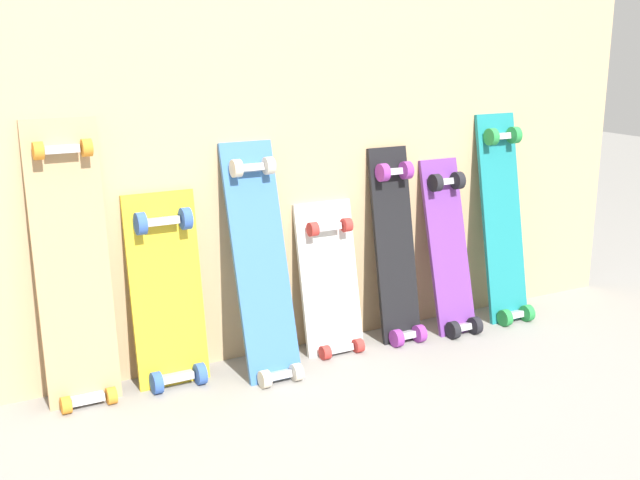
{
  "coord_description": "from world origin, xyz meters",
  "views": [
    {
      "loc": [
        -1.22,
        -2.35,
        1.11
      ],
      "look_at": [
        0.0,
        -0.07,
        0.42
      ],
      "focal_mm": 44.09,
      "sensor_mm": 36.0,
      "label": 1
    }
  ],
  "objects_px": {
    "skateboard_purple": "(450,255)",
    "skateboard_yellow": "(168,299)",
    "skateboard_blue": "(262,272)",
    "skateboard_teal": "(504,226)",
    "skateboard_natural": "(74,276)",
    "skateboard_white": "(331,288)",
    "skateboard_black": "(396,254)"
  },
  "relations": [
    {
      "from": "skateboard_white",
      "to": "skateboard_purple",
      "type": "height_order",
      "value": "skateboard_purple"
    },
    {
      "from": "skateboard_purple",
      "to": "skateboard_teal",
      "type": "distance_m",
      "value": 0.28
    },
    {
      "from": "skateboard_purple",
      "to": "skateboard_blue",
      "type": "bearing_deg",
      "value": -178.27
    },
    {
      "from": "skateboard_natural",
      "to": "skateboard_white",
      "type": "relative_size",
      "value": 1.55
    },
    {
      "from": "skateboard_white",
      "to": "skateboard_teal",
      "type": "bearing_deg",
      "value": -1.79
    },
    {
      "from": "skateboard_natural",
      "to": "skateboard_blue",
      "type": "relative_size",
      "value": 1.12
    },
    {
      "from": "skateboard_yellow",
      "to": "skateboard_blue",
      "type": "distance_m",
      "value": 0.32
    },
    {
      "from": "skateboard_white",
      "to": "skateboard_teal",
      "type": "height_order",
      "value": "skateboard_teal"
    },
    {
      "from": "skateboard_yellow",
      "to": "skateboard_teal",
      "type": "relative_size",
      "value": 0.78
    },
    {
      "from": "skateboard_yellow",
      "to": "skateboard_blue",
      "type": "height_order",
      "value": "skateboard_blue"
    },
    {
      "from": "skateboard_yellow",
      "to": "skateboard_black",
      "type": "bearing_deg",
      "value": -1.48
    },
    {
      "from": "skateboard_purple",
      "to": "skateboard_teal",
      "type": "bearing_deg",
      "value": 2.18
    },
    {
      "from": "skateboard_black",
      "to": "skateboard_purple",
      "type": "xyz_separation_m",
      "value": [
        0.23,
        -0.02,
        -0.03
      ]
    },
    {
      "from": "skateboard_yellow",
      "to": "skateboard_blue",
      "type": "xyz_separation_m",
      "value": [
        0.3,
        -0.07,
        0.07
      ]
    },
    {
      "from": "skateboard_blue",
      "to": "skateboard_black",
      "type": "distance_m",
      "value": 0.56
    },
    {
      "from": "skateboard_yellow",
      "to": "skateboard_purple",
      "type": "distance_m",
      "value": 1.09
    },
    {
      "from": "skateboard_blue",
      "to": "skateboard_yellow",
      "type": "bearing_deg",
      "value": 167.6
    },
    {
      "from": "skateboard_yellow",
      "to": "skateboard_black",
      "type": "relative_size",
      "value": 0.88
    },
    {
      "from": "skateboard_natural",
      "to": "skateboard_white",
      "type": "distance_m",
      "value": 0.89
    },
    {
      "from": "skateboard_blue",
      "to": "skateboard_purple",
      "type": "relative_size",
      "value": 1.17
    },
    {
      "from": "skateboard_yellow",
      "to": "skateboard_black",
      "type": "height_order",
      "value": "skateboard_black"
    },
    {
      "from": "skateboard_white",
      "to": "skateboard_teal",
      "type": "relative_size",
      "value": 0.69
    },
    {
      "from": "skateboard_white",
      "to": "skateboard_black",
      "type": "xyz_separation_m",
      "value": [
        0.27,
        -0.01,
        0.09
      ]
    },
    {
      "from": "skateboard_black",
      "to": "skateboard_purple",
      "type": "relative_size",
      "value": 1.08
    },
    {
      "from": "skateboard_white",
      "to": "skateboard_black",
      "type": "relative_size",
      "value": 0.78
    },
    {
      "from": "skateboard_white",
      "to": "skateboard_black",
      "type": "distance_m",
      "value": 0.28
    },
    {
      "from": "skateboard_natural",
      "to": "skateboard_black",
      "type": "height_order",
      "value": "skateboard_natural"
    },
    {
      "from": "skateboard_purple",
      "to": "skateboard_yellow",
      "type": "bearing_deg",
      "value": 177.75
    },
    {
      "from": "skateboard_black",
      "to": "skateboard_teal",
      "type": "relative_size",
      "value": 0.89
    },
    {
      "from": "skateboard_blue",
      "to": "skateboard_teal",
      "type": "height_order",
      "value": "skateboard_teal"
    },
    {
      "from": "skateboard_white",
      "to": "skateboard_purple",
      "type": "relative_size",
      "value": 0.85
    },
    {
      "from": "skateboard_blue",
      "to": "skateboard_teal",
      "type": "xyz_separation_m",
      "value": [
        1.05,
        0.03,
        0.02
      ]
    }
  ]
}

